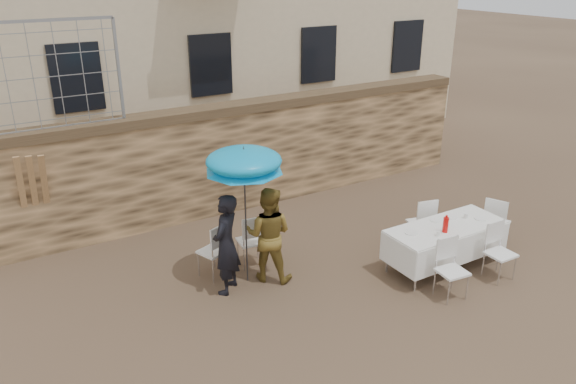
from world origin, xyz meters
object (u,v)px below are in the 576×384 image
umbrella (244,165)px  table_chair_front_right (501,252)px  man_suit (226,244)px  woman_dress (268,234)px  table_chair_back (421,221)px  banquet_table (447,228)px  couple_chair_left (213,249)px  table_chair_front_left (452,270)px  soda_bottle (446,225)px  table_chair_side (497,221)px  couple_chair_right (251,239)px

umbrella → table_chair_front_right: 4.42m
man_suit → umbrella: 1.27m
woman_dress → table_chair_back: (2.95, -0.40, -0.32)m
umbrella → banquet_table: 3.61m
man_suit → table_chair_back: 3.74m
couple_chair_left → table_chair_front_left: (2.90, -2.50, 0.00)m
soda_bottle → table_chair_side: 1.67m
table_chair_back → table_chair_side: (1.20, -0.70, 0.00)m
man_suit → couple_chair_right: size_ratio=1.72×
woman_dress → couple_chair_left: bearing=5.9°
couple_chair_left → table_chair_front_right: bearing=127.4°
couple_chair_left → couple_chair_right: (0.70, 0.00, 0.00)m
couple_chair_left → table_chair_front_right: (4.00, -2.50, 0.00)m
woman_dress → table_chair_front_left: woman_dress is taller
woman_dress → table_chair_back: 3.00m
woman_dress → soda_bottle: 2.89m
couple_chair_left → table_chair_front_left: same height
table_chair_back → table_chair_front_left: bearing=76.3°
man_suit → couple_chair_right: 0.95m
umbrella → soda_bottle: size_ratio=8.24×
couple_chair_left → man_suit: bearing=69.4°
woman_dress → table_chair_side: size_ratio=1.67×
couple_chair_right → banquet_table: size_ratio=0.46×
table_chair_front_left → woman_dress: bearing=144.0°
table_chair_front_left → table_chair_back: 1.74m
table_chair_front_left → couple_chair_right: bearing=137.6°
couple_chair_left → table_chair_front_left: bearing=118.6°
soda_bottle → table_chair_side: bearing=8.9°
banquet_table → table_chair_front_left: table_chair_front_left is taller
soda_bottle → man_suit: bearing=157.8°
man_suit → table_chair_back: man_suit is taller
woman_dress → couple_chair_right: (-0.05, 0.55, -0.32)m
umbrella → soda_bottle: (2.90, -1.45, -1.12)m
soda_bottle → woman_dress: bearing=152.1°
table_chair_front_left → table_chair_front_right: size_ratio=1.00×
woman_dress → soda_bottle: woman_dress is taller
couple_chair_left → banquet_table: size_ratio=0.46×
umbrella → table_chair_front_right: (3.60, -2.05, -1.55)m
umbrella → table_chair_front_left: bearing=-39.3°
couple_chair_right → couple_chair_left: bearing=8.1°
umbrella → man_suit: bearing=-166.0°
man_suit → banquet_table: size_ratio=0.78×
table_chair_front_left → table_chair_front_right: bearing=6.2°
table_chair_front_right → table_chair_back: 1.58m
woman_dress → table_chair_side: (4.15, -1.10, -0.32)m
soda_bottle → table_chair_back: soda_bottle is taller
woman_dress → soda_bottle: bearing=-165.8°
couple_chair_right → soda_bottle: bearing=152.0°
soda_bottle → table_chair_front_left: (-0.40, -0.60, -0.43)m
umbrella → couple_chair_left: size_ratio=2.23×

